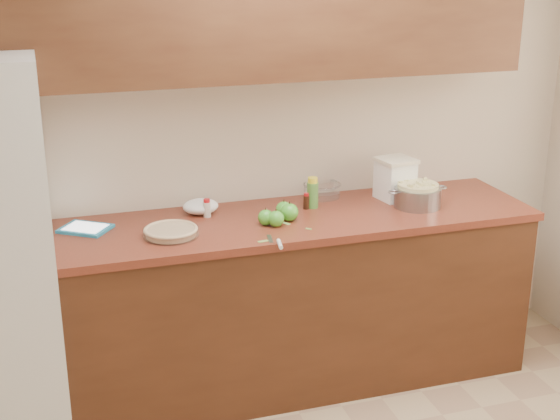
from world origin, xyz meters
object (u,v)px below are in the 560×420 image
object	(u,v)px
pie	(171,232)
colander	(417,195)
flour_canister	(395,178)
tablet	(85,229)

from	to	relation	value
pie	colander	distance (m)	1.31
colander	flour_canister	world-z (taller)	flour_canister
flour_canister	tablet	size ratio (longest dim) A/B	0.79
pie	colander	xyz separation A→B (m)	(1.31, 0.05, 0.04)
pie	flour_canister	distance (m)	1.27
pie	tablet	world-z (taller)	pie
pie	tablet	size ratio (longest dim) A/B	0.93
pie	colander	size ratio (longest dim) A/B	0.79
pie	flour_canister	world-z (taller)	flour_canister
flour_canister	tablet	bearing A→B (deg)	179.93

